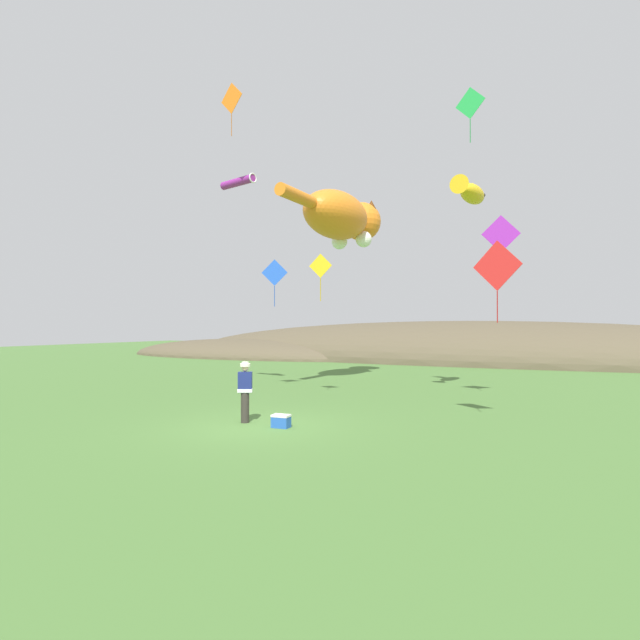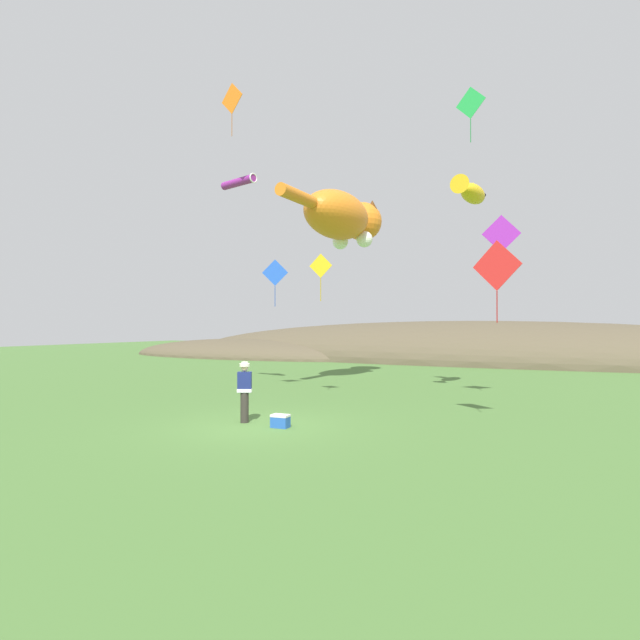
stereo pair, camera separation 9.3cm
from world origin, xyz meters
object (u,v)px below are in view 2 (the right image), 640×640
object	(u,v)px
kite_diamond_blue	(275,273)
kite_diamond_green	(471,103)
kite_tube_streamer	(239,182)
kite_diamond_orange	(232,99)
picnic_cooler	(280,421)
kite_diamond_violet	(501,234)
kite_diamond_red	(497,266)
kite_diamond_gold	(321,266)
kite_spool	(279,418)
kite_fish_windsock	(471,192)
kite_giant_cat	(343,218)
festival_attendant	(245,390)

from	to	relation	value
kite_diamond_blue	kite_diamond_green	xyz separation A→B (m)	(8.17, 0.86, 6.14)
kite_tube_streamer	kite_diamond_orange	xyz separation A→B (m)	(0.99, -1.84, 2.76)
picnic_cooler	kite_diamond_orange	size ratio (longest dim) A/B	0.24
kite_diamond_violet	kite_diamond_red	distance (m)	4.70
kite_diamond_gold	kite_diamond_orange	size ratio (longest dim) A/B	0.85
kite_diamond_green	kite_diamond_orange	distance (m)	9.36
kite_diamond_green	kite_diamond_red	world-z (taller)	kite_diamond_green
kite_diamond_violet	kite_diamond_orange	world-z (taller)	kite_diamond_orange
picnic_cooler	kite_diamond_orange	distance (m)	13.49
kite_diamond_violet	kite_diamond_gold	bearing A→B (deg)	-161.55
kite_diamond_violet	kite_spool	bearing A→B (deg)	-128.75
kite_tube_streamer	kite_diamond_blue	distance (m)	4.41
kite_diamond_red	kite_fish_windsock	bearing A→B (deg)	106.81
kite_giant_cat	kite_diamond_orange	distance (m)	7.81
kite_diamond_red	kite_diamond_gold	bearing A→B (deg)	161.44
kite_diamond_orange	picnic_cooler	bearing A→B (deg)	-41.19
kite_tube_streamer	kite_diamond_green	distance (m)	10.08
kite_diamond_violet	kite_diamond_green	distance (m)	5.20
festival_attendant	kite_diamond_gold	xyz separation A→B (m)	(-0.09, 5.11, 4.16)
kite_diamond_violet	kite_diamond_orange	xyz separation A→B (m)	(-9.89, -3.04, 5.78)
festival_attendant	kite_spool	xyz separation A→B (m)	(0.86, 0.50, -0.84)
picnic_cooler	kite_diamond_green	bearing A→B (deg)	62.68
kite_diamond_green	picnic_cooler	bearing A→B (deg)	-117.32
kite_giant_cat	kite_diamond_orange	world-z (taller)	kite_diamond_orange
kite_fish_windsock	kite_tube_streamer	bearing A→B (deg)	-165.07
kite_diamond_orange	kite_diamond_blue	bearing A→B (deg)	74.82
kite_diamond_orange	kite_diamond_red	size ratio (longest dim) A/B	0.92
picnic_cooler	kite_diamond_gold	xyz separation A→B (m)	(-1.40, 5.25, 4.93)
kite_giant_cat	kite_tube_streamer	xyz separation A→B (m)	(-2.93, -4.75, 0.97)
kite_diamond_blue	kite_diamond_gold	xyz separation A→B (m)	(2.92, -1.36, -0.01)
kite_spool	kite_diamond_orange	xyz separation A→B (m)	(-4.49, 3.69, 11.86)
festival_attendant	kite_diamond_red	world-z (taller)	kite_diamond_red
kite_fish_windsock	kite_diamond_blue	distance (m)	8.78
kite_diamond_violet	kite_tube_streamer	bearing A→B (deg)	-173.67
kite_fish_windsock	kite_diamond_red	world-z (taller)	kite_fish_windsock
kite_spool	picnic_cooler	bearing A→B (deg)	-54.69
kite_diamond_violet	kite_diamond_red	world-z (taller)	kite_diamond_violet
kite_diamond_gold	kite_diamond_red	distance (m)	7.14
kite_diamond_red	festival_attendant	bearing A→B (deg)	-156.84
kite_diamond_gold	kite_tube_streamer	bearing A→B (deg)	168.64
kite_diamond_violet	kite_fish_windsock	bearing A→B (deg)	134.66
kite_giant_cat	kite_diamond_violet	distance (m)	8.95
kite_fish_windsock	picnic_cooler	bearing A→B (deg)	-112.61
picnic_cooler	kite_giant_cat	distance (m)	13.89
kite_diamond_blue	kite_diamond_red	xyz separation A→B (m)	(9.67, -3.62, -0.60)
kite_diamond_gold	picnic_cooler	bearing A→B (deg)	-75.10
kite_tube_streamer	kite_diamond_violet	distance (m)	11.36
kite_diamond_blue	kite_diamond_orange	xyz separation A→B (m)	(-0.62, -2.28, 6.84)
kite_diamond_gold	kite_diamond_violet	bearing A→B (deg)	18.45
kite_giant_cat	kite_diamond_red	distance (m)	12.10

